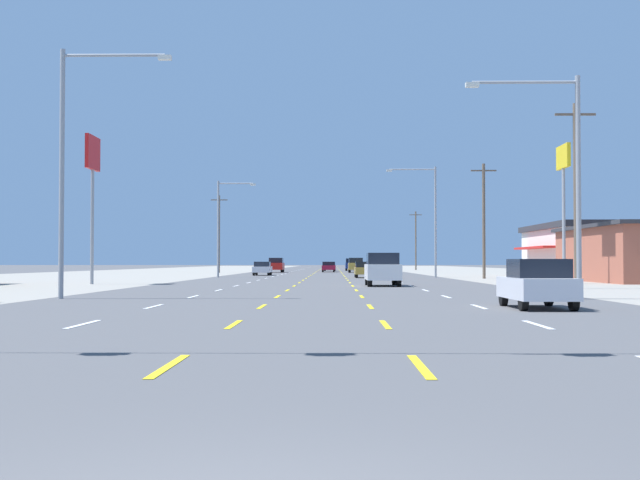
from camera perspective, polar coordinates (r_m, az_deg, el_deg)
ground_plane at (r=70.38m, az=0.43°, el=-2.71°), size 572.00×572.00×0.00m
lot_apron_left at (r=74.78m, az=-18.92°, el=-2.56°), size 28.00×440.00×0.01m
lot_apron_right at (r=74.43m, az=19.87°, el=-2.55°), size 28.00×440.00×0.01m
lane_markings at (r=108.87m, az=0.58°, el=-2.29°), size 10.64×227.60×0.01m
signal_span_wire at (r=13.39m, az=-1.40°, el=16.43°), size 25.90×0.53×9.33m
hatchback_far_right_nearest at (r=26.30m, az=14.92°, el=-2.94°), size 1.72×3.90×1.54m
suv_inner_right_near at (r=49.14m, az=4.38°, el=-2.02°), size 1.98×4.90×1.98m
sedan_inner_right_mid at (r=74.42m, az=3.14°, el=-2.06°), size 1.80×4.50×1.46m
sedan_far_left_midfar at (r=87.28m, az=-4.04°, el=-1.98°), size 1.80×4.50×1.46m
suv_inner_right_far at (r=109.53m, az=2.51°, el=-1.75°), size 1.98×4.90×1.98m
suv_far_left_farther at (r=111.18m, az=-3.07°, el=-1.75°), size 1.98×4.90×1.98m
sedan_center_turn_farthest at (r=114.49m, az=0.58°, el=-1.88°), size 1.80×4.50×1.46m
sedan_center_turn_distant_a at (r=127.06m, az=0.69°, el=-1.84°), size 1.80×4.50×1.46m
suv_inner_right_distant_b at (r=131.57m, az=2.22°, el=-1.71°), size 1.98×4.90×1.98m
storefront_right_row_2 at (r=83.96m, az=18.38°, el=-0.67°), size 11.28×17.52×5.14m
pole_sign_left_row_1 at (r=55.19m, az=-15.59°, el=4.87°), size 0.24×2.66×9.63m
pole_sign_right_row_1 at (r=57.06m, az=16.64°, el=4.34°), size 0.24×2.66×9.27m
streetlight_left_row_0 at (r=33.80m, az=-16.84°, el=5.83°), size 4.42×0.26×9.88m
streetlight_right_row_0 at (r=33.41m, az=16.74°, el=4.91°), size 4.48×0.26×8.75m
streetlight_left_row_1 at (r=76.83m, az=-6.86°, el=1.29°), size 3.60×0.26×9.04m
streetlight_right_row_1 at (r=76.72m, az=7.71°, el=1.89°), size 4.66×0.26×10.33m
utility_pole_right_row_0 at (r=46.26m, az=17.44°, el=3.21°), size 2.20×0.26×10.04m
utility_pole_right_row_1 at (r=71.58m, az=11.37°, el=1.46°), size 2.20×0.26×9.91m
utility_pole_left_row_2 at (r=108.20m, az=-7.07°, el=0.52°), size 2.20×0.26×10.20m
utility_pole_right_row_3 at (r=144.49m, az=6.70°, el=0.03°), size 2.20×0.26×10.31m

